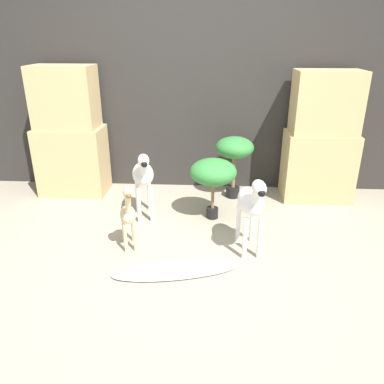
% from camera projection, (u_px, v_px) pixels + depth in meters
% --- Properties ---
extents(ground_plane, '(14.00, 14.00, 0.00)m').
position_uv_depth(ground_plane, '(183.00, 261.00, 3.04)').
color(ground_plane, '#9E937F').
extents(wall_back, '(6.40, 0.08, 2.20)m').
position_uv_depth(wall_back, '(195.00, 93.00, 4.18)').
color(wall_back, '#2D2B28').
rests_on(wall_back, ground_plane).
extents(rock_pillar_left, '(0.73, 0.44, 1.41)m').
position_uv_depth(rock_pillar_left, '(70.00, 136.00, 4.13)').
color(rock_pillar_left, tan).
rests_on(rock_pillar_left, ground_plane).
extents(rock_pillar_right, '(0.73, 0.44, 1.38)m').
position_uv_depth(rock_pillar_right, '(321.00, 141.00, 3.99)').
color(rock_pillar_right, tan).
rests_on(rock_pillar_right, ground_plane).
extents(zebra_right, '(0.26, 0.53, 0.71)m').
position_uv_depth(zebra_right, '(252.00, 203.00, 3.01)').
color(zebra_right, white).
rests_on(zebra_right, ground_plane).
extents(zebra_left, '(0.29, 0.54, 0.71)m').
position_uv_depth(zebra_left, '(143.00, 175.00, 3.60)').
color(zebra_left, white).
rests_on(zebra_left, ground_plane).
extents(giraffe_figurine, '(0.21, 0.39, 0.63)m').
position_uv_depth(giraffe_figurine, '(128.00, 213.00, 3.09)').
color(giraffe_figurine, beige).
rests_on(giraffe_figurine, ground_plane).
extents(potted_palm_front, '(0.45, 0.45, 0.61)m').
position_uv_depth(potted_palm_front, '(213.00, 173.00, 3.58)').
color(potted_palm_front, black).
rests_on(potted_palm_front, ground_plane).
extents(potted_palm_back, '(0.41, 0.41, 0.69)m').
position_uv_depth(potted_palm_back, '(235.00, 151.00, 4.04)').
color(potted_palm_back, black).
rests_on(potted_palm_back, ground_plane).
extents(surfboard, '(1.03, 0.48, 0.08)m').
position_uv_depth(surfboard, '(175.00, 270.00, 2.90)').
color(surfboard, silver).
rests_on(surfboard, ground_plane).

